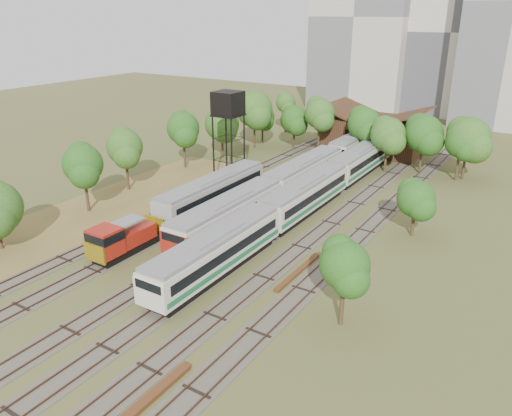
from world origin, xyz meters
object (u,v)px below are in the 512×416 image
Objects in this scene: shunter_locomotive at (120,240)px; water_tower at (228,106)px; railcar_green_set at (305,196)px; railcar_red_set at (270,193)px.

water_tower is at bearing 100.51° from shunter_locomotive.
shunter_locomotive is 26.72m from water_tower.
shunter_locomotive is at bearing -117.10° from railcar_green_set.
water_tower reaches higher than shunter_locomotive.
railcar_green_set is 4.23× the size of water_tower.
water_tower is (-4.61, 24.84, 8.72)m from shunter_locomotive.
shunter_locomotive is (-6.00, -18.19, -0.47)m from railcar_red_set.
shunter_locomotive is (-10.00, -19.54, -0.42)m from railcar_green_set.
railcar_green_set is at bearing -19.92° from water_tower.
railcar_green_set is 6.43× the size of shunter_locomotive.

